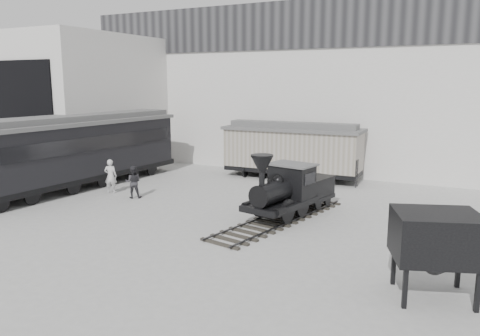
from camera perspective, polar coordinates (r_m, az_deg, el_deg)
The scene contains 9 objects.
ground at distance 18.69m, azimuth -5.21°, elevation -8.16°, with size 90.00×90.00×0.00m, color #9E9E9B.
north_wall at distance 31.44m, azimuth 9.32°, elevation 9.58°, with size 34.00×2.51×11.00m.
west_pavilion at distance 34.60m, azimuth -17.29°, elevation 7.56°, with size 7.00×12.11×9.00m.
locomotive at distance 20.85m, azimuth 5.87°, elevation -3.06°, with size 3.52×8.64×2.98m.
boxcar at distance 29.17m, azimuth 6.38°, elevation 2.30°, with size 8.66×2.84×3.53m.
passenger_coach at distance 28.14m, azimuth -18.89°, elevation 2.05°, with size 4.06×14.50×3.83m.
visitor_a at distance 26.26m, azimuth -15.50°, elevation -0.96°, with size 0.68×0.45×1.86m, color silver.
visitor_b at distance 24.86m, azimuth -12.89°, elevation -1.67°, with size 0.82×0.64×1.69m, color #302F33.
coal_hopper at distance 14.07m, azimuth 22.75°, elevation -8.41°, with size 2.73×2.48×2.45m.
Camera 1 is at (9.39, -15.02, 5.94)m, focal length 35.00 mm.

